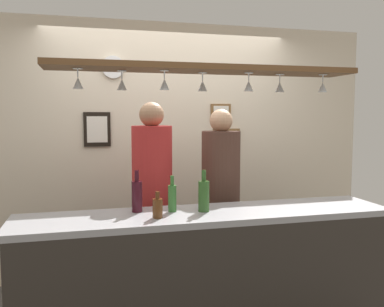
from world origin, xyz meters
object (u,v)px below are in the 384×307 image
(picture_frame_lower_pair, at_px, (226,137))
(bottle_wine_dark_red, at_px, (137,195))
(person_middle_red_shirt, at_px, (152,185))
(person_right_brown_shirt, at_px, (221,186))
(wall_clock, at_px, (113,67))
(picture_frame_upper_small, at_px, (221,112))
(picture_frame_caricature, at_px, (97,129))
(bottle_beer_brown_stubby, at_px, (158,208))
(bottle_champagne_green, at_px, (204,195))
(bottle_beer_green_import, at_px, (172,197))

(picture_frame_lower_pair, bearing_deg, bottle_wine_dark_red, -131.13)
(person_middle_red_shirt, relative_size, person_right_brown_shirt, 1.03)
(wall_clock, bearing_deg, picture_frame_upper_small, 0.32)
(picture_frame_caricature, relative_size, wall_clock, 1.55)
(person_right_brown_shirt, xyz_separation_m, bottle_beer_brown_stubby, (-0.69, -0.73, 0.01))
(person_right_brown_shirt, height_order, picture_frame_lower_pair, person_right_brown_shirt)
(person_middle_red_shirt, distance_m, person_right_brown_shirt, 0.61)
(picture_frame_caricature, xyz_separation_m, wall_clock, (0.17, -0.01, 0.61))
(picture_frame_lower_pair, bearing_deg, wall_clock, -179.70)
(person_right_brown_shirt, relative_size, wall_clock, 7.77)
(person_middle_red_shirt, relative_size, picture_frame_lower_pair, 5.89)
(picture_frame_lower_pair, bearing_deg, picture_frame_caricature, 180.00)
(person_middle_red_shirt, bearing_deg, bottle_wine_dark_red, -110.25)
(bottle_champagne_green, relative_size, picture_frame_lower_pair, 1.00)
(bottle_champagne_green, xyz_separation_m, bottle_beer_green_import, (-0.22, 0.05, -0.01))
(bottle_beer_brown_stubby, distance_m, picture_frame_caricature, 1.60)
(bottle_beer_green_import, bearing_deg, bottle_beer_brown_stubby, -130.60)
(picture_frame_caricature, bearing_deg, person_middle_red_shirt, -60.79)
(bottle_beer_brown_stubby, relative_size, bottle_beer_green_import, 0.69)
(person_middle_red_shirt, xyz_separation_m, wall_clock, (-0.26, 0.76, 1.06))
(person_middle_red_shirt, height_order, wall_clock, wall_clock)
(bottle_wine_dark_red, relative_size, bottle_beer_green_import, 1.15)
(picture_frame_caricature, bearing_deg, bottle_beer_brown_stubby, -76.81)
(bottle_wine_dark_red, height_order, picture_frame_caricature, picture_frame_caricature)
(person_right_brown_shirt, bearing_deg, bottle_wine_dark_red, -147.22)
(bottle_wine_dark_red, relative_size, wall_clock, 1.36)
(person_right_brown_shirt, xyz_separation_m, wall_clock, (-0.87, 0.76, 1.10))
(bottle_wine_dark_red, bearing_deg, bottle_champagne_green, -12.96)
(person_middle_red_shirt, xyz_separation_m, person_right_brown_shirt, (0.61, -0.00, -0.04))
(bottle_champagne_green, xyz_separation_m, bottle_wine_dark_red, (-0.47, 0.11, -0.00))
(bottle_wine_dark_red, height_order, bottle_beer_green_import, bottle_wine_dark_red)
(bottle_champagne_green, xyz_separation_m, picture_frame_lower_pair, (0.65, 1.38, 0.34))
(bottle_beer_brown_stubby, distance_m, picture_frame_upper_small, 1.87)
(bottle_beer_brown_stubby, height_order, bottle_beer_green_import, bottle_beer_green_import)
(bottle_champagne_green, height_order, bottle_beer_brown_stubby, bottle_champagne_green)
(person_middle_red_shirt, bearing_deg, picture_frame_caricature, 119.21)
(person_right_brown_shirt, height_order, wall_clock, wall_clock)
(person_right_brown_shirt, relative_size, bottle_champagne_green, 5.70)
(picture_frame_lower_pair, distance_m, picture_frame_upper_small, 0.27)
(person_right_brown_shirt, bearing_deg, bottle_beer_brown_stubby, -133.46)
(bottle_beer_brown_stubby, relative_size, wall_clock, 0.82)
(person_right_brown_shirt, relative_size, bottle_beer_green_import, 6.58)
(picture_frame_lower_pair, bearing_deg, bottle_beer_green_import, -123.14)
(bottle_beer_brown_stubby, xyz_separation_m, wall_clock, (-0.18, 1.48, 1.09))
(bottle_beer_green_import, bearing_deg, person_middle_red_shirt, 95.51)
(bottle_champagne_green, distance_m, wall_clock, 1.81)
(person_right_brown_shirt, xyz_separation_m, picture_frame_caricature, (-1.04, 0.76, 0.48))
(person_middle_red_shirt, height_order, person_right_brown_shirt, person_middle_red_shirt)
(person_right_brown_shirt, distance_m, wall_clock, 1.59)
(person_right_brown_shirt, distance_m, bottle_champagne_green, 0.71)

